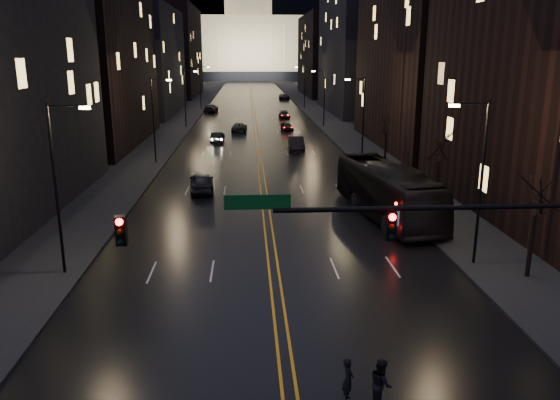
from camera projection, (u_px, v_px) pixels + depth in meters
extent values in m
plane|color=black|center=(287.00, 375.00, 19.69)|extent=(900.00, 900.00, 0.00)
cube|color=black|center=(252.00, 98.00, 145.07)|extent=(20.00, 320.00, 0.02)
cube|color=black|center=(199.00, 98.00, 144.24)|extent=(8.00, 320.00, 0.16)
cube|color=black|center=(304.00, 98.00, 145.87)|extent=(8.00, 320.00, 0.16)
cube|color=orange|center=(252.00, 98.00, 145.07)|extent=(0.62, 320.00, 0.01)
cube|color=black|center=(85.00, 31.00, 66.95)|extent=(12.00, 30.00, 28.00)
cube|color=black|center=(144.00, 61.00, 104.63)|extent=(12.00, 34.00, 20.00)
cube|color=black|center=(175.00, 52.00, 150.41)|extent=(12.00, 40.00, 24.00)
cube|color=black|center=(360.00, 45.00, 106.29)|extent=(12.00, 34.00, 26.00)
cube|color=black|center=(326.00, 55.00, 153.10)|extent=(12.00, 40.00, 22.00)
cube|color=black|center=(249.00, 75.00, 260.30)|extent=(90.00, 50.00, 4.00)
cube|color=#F6D58E|center=(249.00, 44.00, 256.69)|extent=(80.00, 36.00, 24.00)
cylinder|color=black|center=(450.00, 208.00, 18.42)|extent=(12.00, 0.18, 0.18)
cube|color=black|center=(121.00, 231.00, 17.93)|extent=(0.35, 0.30, 1.00)
cube|color=black|center=(391.00, 226.00, 18.45)|extent=(0.35, 0.30, 1.00)
sphere|color=#FF0705|center=(119.00, 222.00, 17.67)|extent=(0.24, 0.24, 0.24)
sphere|color=#FF0705|center=(393.00, 217.00, 18.19)|extent=(0.24, 0.24, 0.24)
cube|color=#053F14|center=(258.00, 202.00, 17.96)|extent=(2.20, 0.06, 0.50)
cylinder|color=black|center=(481.00, 186.00, 28.82)|extent=(0.16, 0.16, 9.00)
cylinder|color=black|center=(472.00, 104.00, 27.66)|extent=(1.80, 0.10, 0.10)
cube|color=#FCD697|center=(454.00, 106.00, 27.63)|extent=(0.50, 0.25, 0.15)
cylinder|color=black|center=(56.00, 192.00, 27.54)|extent=(0.16, 0.16, 9.00)
cylinder|color=black|center=(66.00, 106.00, 26.49)|extent=(1.80, 0.10, 0.10)
cube|color=#FCD697|center=(85.00, 108.00, 26.56)|extent=(0.50, 0.25, 0.15)
cylinder|color=black|center=(363.00, 120.00, 57.75)|extent=(0.16, 0.16, 9.00)
cylinder|color=black|center=(356.00, 79.00, 56.59)|extent=(1.80, 0.10, 0.10)
cube|color=#FCD697|center=(348.00, 80.00, 56.56)|extent=(0.50, 0.25, 0.15)
cylinder|color=black|center=(153.00, 122.00, 56.48)|extent=(0.16, 0.16, 9.00)
cylinder|color=black|center=(160.00, 79.00, 55.42)|extent=(1.80, 0.10, 0.10)
cube|color=#FCD697|center=(169.00, 80.00, 55.50)|extent=(0.50, 0.25, 0.15)
cylinder|color=black|center=(324.00, 98.00, 86.69)|extent=(0.16, 0.16, 9.00)
cylinder|color=black|center=(319.00, 71.00, 85.53)|extent=(1.80, 0.10, 0.10)
cube|color=#FCD697|center=(313.00, 71.00, 85.50)|extent=(0.50, 0.25, 0.15)
cylinder|color=black|center=(185.00, 99.00, 85.41)|extent=(0.16, 0.16, 9.00)
cylinder|color=black|center=(189.00, 71.00, 84.35)|extent=(1.80, 0.10, 0.10)
cube|color=#FCD697|center=(195.00, 71.00, 84.43)|extent=(0.50, 0.25, 0.15)
cylinder|color=black|center=(305.00, 87.00, 115.62)|extent=(0.16, 0.16, 9.00)
cylinder|color=black|center=(301.00, 67.00, 114.46)|extent=(1.80, 0.10, 0.10)
cube|color=#FCD697|center=(296.00, 67.00, 114.43)|extent=(0.50, 0.25, 0.15)
cylinder|color=black|center=(200.00, 88.00, 114.34)|extent=(0.16, 0.16, 9.00)
cylinder|color=black|center=(204.00, 67.00, 113.29)|extent=(1.80, 0.10, 0.10)
cube|color=#FCD697|center=(208.00, 67.00, 113.37)|extent=(0.50, 0.25, 0.15)
cylinder|color=black|center=(531.00, 247.00, 27.71)|extent=(0.24, 0.24, 3.50)
cylinder|color=black|center=(437.00, 184.00, 41.22)|extent=(0.24, 0.24, 3.50)
cylinder|color=black|center=(385.00, 149.00, 56.65)|extent=(0.24, 0.24, 3.50)
imported|color=black|center=(387.00, 191.00, 38.57)|extent=(5.00, 13.82, 3.76)
imported|color=black|center=(202.00, 182.00, 45.91)|extent=(2.40, 5.04, 1.66)
imported|color=black|center=(218.00, 137.00, 71.77)|extent=(1.71, 4.29, 1.39)
imported|color=black|center=(239.00, 127.00, 82.14)|extent=(2.38, 4.82, 1.32)
imported|color=black|center=(211.00, 108.00, 109.48)|extent=(2.82, 5.85, 1.64)
imported|color=black|center=(296.00, 144.00, 65.54)|extent=(1.91, 5.18, 1.69)
imported|color=black|center=(287.00, 126.00, 82.99)|extent=(1.96, 3.94, 1.29)
imported|color=black|center=(284.00, 115.00, 98.87)|extent=(1.99, 4.54, 1.30)
imported|color=black|center=(284.00, 97.00, 140.58)|extent=(2.56, 5.53, 1.53)
imported|color=black|center=(348.00, 380.00, 18.08)|extent=(0.48, 0.63, 1.54)
imported|color=black|center=(381.00, 383.00, 17.71)|extent=(0.53, 0.88, 1.73)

